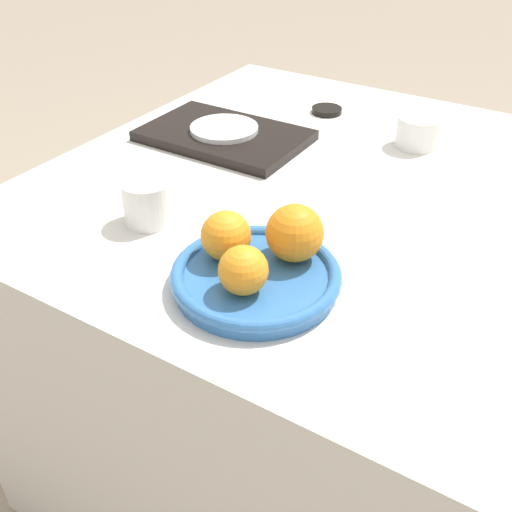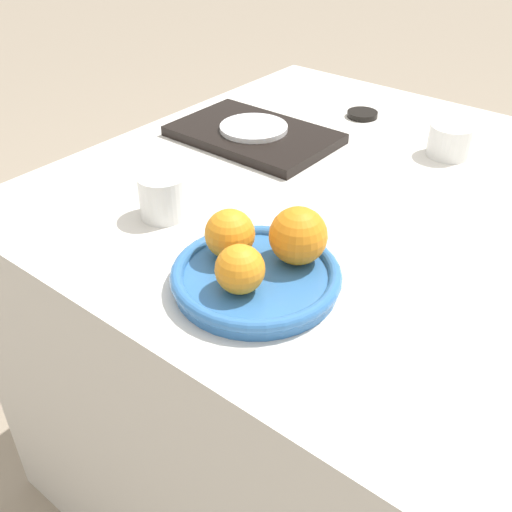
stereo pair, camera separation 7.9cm
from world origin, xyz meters
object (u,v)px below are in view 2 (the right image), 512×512
object	(u,v)px
fruit_platter	(256,277)
cup_1	(450,141)
serving_tray	(254,135)
side_plate	(254,128)
cup_2	(163,196)
orange_2	(230,234)
orange_1	(298,236)
orange_0	(240,269)
soy_dish	(362,114)

from	to	relation	value
fruit_platter	cup_1	size ratio (longest dim) A/B	2.79
serving_tray	side_plate	world-z (taller)	side_plate
cup_2	fruit_platter	bearing A→B (deg)	-13.05
serving_tray	cup_2	distance (m)	0.34
orange_2	serving_tray	world-z (taller)	orange_2
serving_tray	side_plate	distance (m)	0.01
cup_2	orange_2	bearing A→B (deg)	-13.25
cup_1	cup_2	xyz separation A→B (m)	(-0.26, -0.50, 0.01)
serving_tray	cup_1	size ratio (longest dim) A/B	3.86
cup_1	side_plate	bearing A→B (deg)	-152.34
orange_1	serving_tray	size ratio (longest dim) A/B	0.25
orange_1	cup_2	bearing A→B (deg)	-178.51
side_plate	serving_tray	bearing A→B (deg)	0.00
orange_1	serving_tray	world-z (taller)	orange_1
orange_0	orange_1	size ratio (longest dim) A/B	0.81
orange_2	cup_2	distance (m)	0.18
orange_2	cup_1	distance (m)	0.55
orange_1	side_plate	distance (m)	0.46
side_plate	cup_1	xyz separation A→B (m)	(0.34, 0.18, 0.01)
fruit_platter	cup_1	xyz separation A→B (m)	(0.03, 0.56, 0.01)
orange_2	cup_1	size ratio (longest dim) A/B	0.84
serving_tray	soy_dish	size ratio (longest dim) A/B	4.79
fruit_platter	orange_2	size ratio (longest dim) A/B	3.31
fruit_platter	serving_tray	distance (m)	0.49
side_plate	orange_1	bearing A→B (deg)	-43.50
orange_1	cup_1	xyz separation A→B (m)	(0.00, 0.50, -0.03)
fruit_platter	serving_tray	bearing A→B (deg)	129.39
orange_0	side_plate	xyz separation A→B (m)	(-0.32, 0.42, -0.03)
soy_dish	orange_2	bearing A→B (deg)	-76.61
orange_0	soy_dish	world-z (taller)	orange_0
soy_dish	serving_tray	bearing A→B (deg)	-114.17
cup_1	fruit_platter	bearing A→B (deg)	-92.87
orange_2	cup_2	xyz separation A→B (m)	(-0.18, 0.04, -0.02)
serving_tray	soy_dish	bearing A→B (deg)	65.83
serving_tray	orange_1	bearing A→B (deg)	-43.50
orange_1	side_plate	xyz separation A→B (m)	(-0.34, 0.32, -0.04)
orange_0	orange_2	world-z (taller)	orange_2
fruit_platter	soy_dish	world-z (taller)	fruit_platter
cup_1	orange_2	bearing A→B (deg)	-98.77
fruit_platter	cup_1	distance (m)	0.56
orange_2	cup_1	xyz separation A→B (m)	(0.08, 0.54, -0.03)
cup_2	side_plate	bearing A→B (deg)	103.45
orange_1	cup_1	size ratio (longest dim) A/B	0.97
orange_0	fruit_platter	bearing A→B (deg)	98.04
orange_0	cup_1	bearing A→B (deg)	87.86
orange_1	cup_2	xyz separation A→B (m)	(-0.26, -0.01, -0.03)
orange_1	soy_dish	bearing A→B (deg)	111.85
fruit_platter	cup_2	distance (m)	0.24
orange_0	orange_1	bearing A→B (deg)	79.52
serving_tray	cup_1	bearing A→B (deg)	27.66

